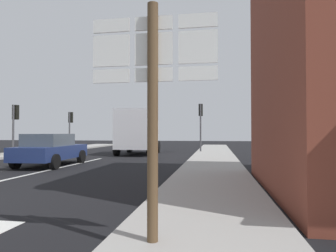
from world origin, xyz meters
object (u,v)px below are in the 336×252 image
sedan_far (51,149)px  route_sign_post (153,96)px  delivery_truck (138,131)px  traffic_light_far_left (70,122)px  traffic_light_far_right (201,117)px  traffic_light_near_left (15,119)px

sedan_far → route_sign_post: (6.72, -8.85, 1.24)m
delivery_truck → traffic_light_far_left: size_ratio=1.55×
route_sign_post → traffic_light_far_right: size_ratio=0.87×
route_sign_post → traffic_light_near_left: traffic_light_near_left is taller
route_sign_post → traffic_light_far_left: (-11.46, 19.76, 0.42)m
traffic_light_far_right → traffic_light_far_left: bearing=173.6°
sedan_far → traffic_light_far_right: 11.75m
sedan_far → traffic_light_far_left: (-4.73, 10.91, 1.67)m
sedan_far → traffic_light_near_left: size_ratio=1.32×
traffic_light_far_left → traffic_light_far_right: traffic_light_far_right is taller
delivery_truck → traffic_light_far_right: (4.28, 2.09, 1.08)m
sedan_far → route_sign_post: size_ratio=1.34×
delivery_truck → route_sign_post: (4.60, -16.42, 0.35)m
sedan_far → traffic_light_far_left: bearing=113.4°
delivery_truck → traffic_light_near_left: (-6.85, -3.68, 0.75)m
route_sign_post → traffic_light_far_right: bearing=91.0°
route_sign_post → traffic_light_far_left: 22.85m
route_sign_post → traffic_light_near_left: bearing=132.0°
sedan_far → traffic_light_far_right: (6.39, 9.66, 1.97)m
sedan_far → traffic_light_far_right: traffic_light_far_right is taller
route_sign_post → traffic_light_far_right: traffic_light_far_right is taller
traffic_light_far_left → route_sign_post: bearing=-59.9°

